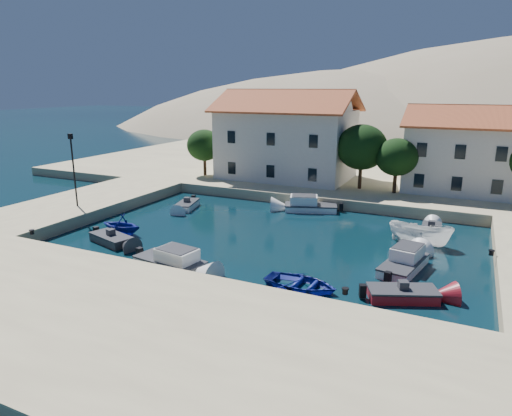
{
  "coord_description": "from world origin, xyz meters",
  "views": [
    {
      "loc": [
        12.92,
        -19.92,
        10.97
      ],
      "look_at": [
        -1.56,
        10.59,
        2.0
      ],
      "focal_mm": 32.0,
      "sensor_mm": 36.0,
      "label": 1
    }
  ],
  "objects_px": {
    "building_left": "(287,134)",
    "building_mid": "(462,148)",
    "rowboat_south": "(301,288)",
    "boat_east": "(419,244)",
    "cabin_cruiser_east": "(403,263)",
    "cabin_cruiser_south": "(170,261)",
    "lamppost": "(73,163)"
  },
  "relations": [
    {
      "from": "building_left",
      "to": "building_mid",
      "type": "height_order",
      "value": "building_left"
    },
    {
      "from": "rowboat_south",
      "to": "boat_east",
      "type": "relative_size",
      "value": 0.92
    },
    {
      "from": "building_left",
      "to": "cabin_cruiser_east",
      "type": "bearing_deg",
      "value": -51.94
    },
    {
      "from": "cabin_cruiser_south",
      "to": "boat_east",
      "type": "xyz_separation_m",
      "value": [
        13.59,
        11.43,
        -0.48
      ]
    },
    {
      "from": "boat_east",
      "to": "rowboat_south",
      "type": "bearing_deg",
      "value": 163.54
    },
    {
      "from": "cabin_cruiser_east",
      "to": "boat_east",
      "type": "xyz_separation_m",
      "value": [
        0.35,
        5.54,
        -0.48
      ]
    },
    {
      "from": "rowboat_south",
      "to": "cabin_cruiser_south",
      "type": "bearing_deg",
      "value": 97.67
    },
    {
      "from": "building_left",
      "to": "cabin_cruiser_east",
      "type": "height_order",
      "value": "building_left"
    },
    {
      "from": "rowboat_south",
      "to": "cabin_cruiser_east",
      "type": "distance_m",
      "value": 7.09
    },
    {
      "from": "lamppost",
      "to": "cabin_cruiser_south",
      "type": "height_order",
      "value": "lamppost"
    },
    {
      "from": "rowboat_south",
      "to": "building_mid",
      "type": "bearing_deg",
      "value": -11.94
    },
    {
      "from": "cabin_cruiser_east",
      "to": "boat_east",
      "type": "bearing_deg",
      "value": 7.04
    },
    {
      "from": "lamppost",
      "to": "cabin_cruiser_east",
      "type": "relative_size",
      "value": 1.29
    },
    {
      "from": "cabin_cruiser_south",
      "to": "rowboat_south",
      "type": "bearing_deg",
      "value": 13.77
    },
    {
      "from": "building_left",
      "to": "boat_east",
      "type": "xyz_separation_m",
      "value": [
        16.23,
        -14.74,
        -5.94
      ]
    },
    {
      "from": "cabin_cruiser_south",
      "to": "boat_east",
      "type": "height_order",
      "value": "cabin_cruiser_south"
    },
    {
      "from": "building_left",
      "to": "boat_east",
      "type": "relative_size",
      "value": 3.23
    },
    {
      "from": "lamppost",
      "to": "rowboat_south",
      "type": "distance_m",
      "value": 23.68
    },
    {
      "from": "building_left",
      "to": "cabin_cruiser_south",
      "type": "distance_m",
      "value": 26.87
    },
    {
      "from": "boat_east",
      "to": "building_left",
      "type": "bearing_deg",
      "value": 57.09
    },
    {
      "from": "cabin_cruiser_east",
      "to": "building_left",
      "type": "bearing_deg",
      "value": 48.71
    },
    {
      "from": "cabin_cruiser_south",
      "to": "rowboat_south",
      "type": "height_order",
      "value": "cabin_cruiser_south"
    },
    {
      "from": "building_mid",
      "to": "lamppost",
      "type": "height_order",
      "value": "building_mid"
    },
    {
      "from": "cabin_cruiser_east",
      "to": "lamppost",
      "type": "bearing_deg",
      "value": 100.07
    },
    {
      "from": "cabin_cruiser_east",
      "to": "boat_east",
      "type": "relative_size",
      "value": 1.06
    },
    {
      "from": "building_mid",
      "to": "rowboat_south",
      "type": "xyz_separation_m",
      "value": [
        -6.95,
        -26.45,
        -5.22
      ]
    },
    {
      "from": "building_mid",
      "to": "boat_east",
      "type": "distance_m",
      "value": 16.68
    },
    {
      "from": "rowboat_south",
      "to": "boat_east",
      "type": "height_order",
      "value": "boat_east"
    },
    {
      "from": "boat_east",
      "to": "cabin_cruiser_east",
      "type": "bearing_deg",
      "value": -174.27
    },
    {
      "from": "lamppost",
      "to": "cabin_cruiser_east",
      "type": "height_order",
      "value": "lamppost"
    },
    {
      "from": "lamppost",
      "to": "building_mid",
      "type": "bearing_deg",
      "value": 35.45
    },
    {
      "from": "building_mid",
      "to": "cabin_cruiser_south",
      "type": "height_order",
      "value": "building_mid"
    }
  ]
}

